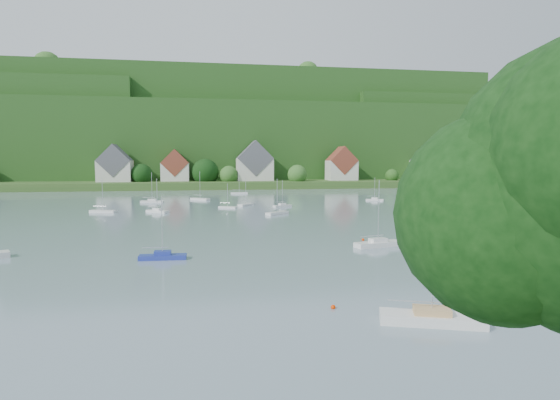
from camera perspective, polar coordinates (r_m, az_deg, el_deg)
name	(u,v)px	position (r m, az deg, el deg)	size (l,w,h in m)	color
far_shore_strip	(241,183)	(216.64, -4.86, 2.18)	(600.00, 60.00, 3.00)	#2E5620
forested_ridge	(233,143)	(285.02, -5.92, 7.14)	(620.00, 181.22, 69.89)	#184114
village_building_0	(115,166)	(206.22, -20.04, 3.99)	(14.00, 10.40, 16.00)	silver
village_building_1	(175,168)	(205.13, -13.03, 3.94)	(12.00, 9.36, 14.00)	silver
village_building_2	(255,164)	(204.91, -3.22, 4.49)	(16.00, 11.44, 18.00)	silver
village_building_3	(341,166)	(211.07, 7.73, 4.24)	(13.00, 10.40, 15.50)	silver
village_building_4	(428,166)	(231.94, 18.15, 4.14)	(15.00, 10.40, 16.50)	silver
near_sailboat_1	(163,256)	(57.48, -14.53, -6.81)	(5.72, 1.78, 7.66)	#24349B
near_sailboat_2	(432,317)	(36.25, 18.53, -13.81)	(7.76, 4.42, 10.10)	white
near_sailboat_3	(378,243)	(65.17, 12.22, -5.34)	(7.15, 3.54, 9.30)	white
mooring_buoy_0	(333,308)	(38.20, 6.70, -13.39)	(0.40, 0.40, 0.40)	#F53600
mooring_buoy_1	(530,249)	(71.05, 28.95, -5.38)	(0.40, 0.40, 0.40)	white
mooring_buoy_2	(514,251)	(68.28, 27.38, -5.72)	(0.39, 0.39, 0.39)	#F53600
mooring_buoy_3	(363,241)	(69.67, 10.40, -5.03)	(0.42, 0.42, 0.42)	#F53600
far_sailboat_cluster	(279,199)	(135.81, -0.12, 0.07)	(199.51, 67.15, 8.73)	white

